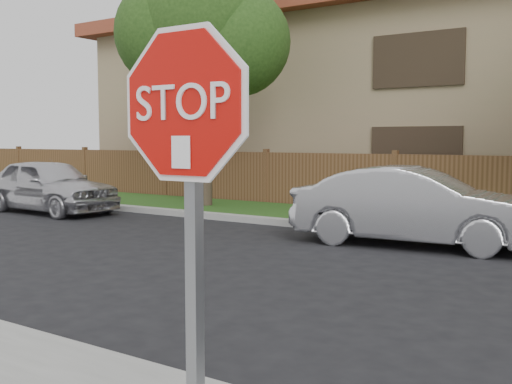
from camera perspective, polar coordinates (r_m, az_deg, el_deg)
The scene contains 4 objects.
tree_left at distance 17.22m, azimuth -5.28°, elevation 15.85°, with size 4.80×3.90×7.78m.
stop_sign at distance 2.81m, azimuth -6.55°, elevation 1.76°, with size 1.01×0.13×2.55m.
sedan_far_left at distance 17.17m, azimuth -19.11°, elevation 0.59°, with size 1.74×4.32×1.47m, color silver.
sedan_left at distance 11.53m, azimuth 14.91°, elevation -1.35°, with size 1.56×4.48×1.47m, color #BABABF.
Camera 1 is at (1.60, -3.63, 1.99)m, focal length 42.00 mm.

